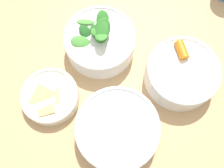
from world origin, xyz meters
name	(u,v)px	position (x,y,z in m)	size (l,w,h in m)	color
ground_plane	(112,134)	(0.00, 0.00, 0.00)	(10.00, 10.00, 0.00)	#2D2D33
dining_table	(112,105)	(0.00, 0.00, 0.64)	(1.14, 0.93, 0.75)	tan
bowl_carrots	(181,73)	(-0.12, 0.13, 0.79)	(0.18, 0.18, 0.08)	white
bowl_greens	(100,41)	(-0.10, -0.09, 0.79)	(0.18, 0.18, 0.11)	white
bowl_beans_hotdog	(117,129)	(0.08, 0.06, 0.78)	(0.19, 0.19, 0.06)	silver
bowl_cookies	(50,96)	(0.08, -0.13, 0.77)	(0.14, 0.14, 0.04)	silver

